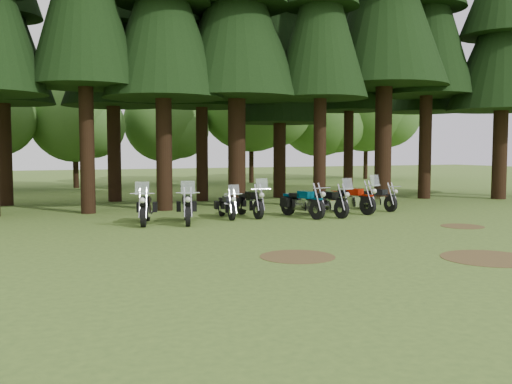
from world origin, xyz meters
TOP-DOWN VIEW (x-y plane):
  - ground at (0.00, 0.00)m, footprint 120.00×120.00m
  - pine_front_9 at (13.94, 7.83)m, footprint 5.44×5.44m
  - pine_back_3 at (-0.37, 12.94)m, footprint 4.35×4.35m
  - pine_back_4 at (4.04, 13.25)m, footprint 4.94×4.94m
  - pine_back_5 at (8.07, 12.86)m, footprint 3.94×3.94m
  - pine_back_6 at (13.36, 12.79)m, footprint 4.59×4.59m
  - decid_3 at (-4.71, 25.13)m, footprint 6.12×5.95m
  - decid_4 at (1.58, 26.32)m, footprint 5.93×5.76m
  - decid_5 at (8.29, 25.71)m, footprint 8.45×8.21m
  - decid_6 at (14.85, 27.01)m, footprint 7.06×6.86m
  - decid_7 at (19.46, 26.83)m, footprint 8.44×8.20m
  - dirt_patch_0 at (-3.00, -2.00)m, footprint 1.80×1.80m
  - dirt_patch_1 at (4.50, 0.50)m, footprint 1.40×1.40m
  - dirt_patch_2 at (1.00, -4.00)m, footprint 2.20×2.20m
  - motorcycle_0 at (-4.94, 5.37)m, footprint 1.01×2.37m
  - motorcycle_1 at (-3.59, 4.97)m, footprint 0.93×2.41m
  - motorcycle_2 at (-1.83, 5.75)m, footprint 0.49×2.08m
  - motorcycle_3 at (-0.85, 5.86)m, footprint 0.45×2.39m
  - motorcycle_4 at (0.87, 4.90)m, footprint 0.62×2.42m
  - motorcycle_5 at (1.89, 4.77)m, footprint 0.67×2.39m
  - motorcycle_6 at (3.35, 5.34)m, footprint 0.90×2.49m
  - motorcycle_7 at (4.95, 5.83)m, footprint 0.42×2.20m

SIDE VIEW (x-z plane):
  - ground at x=0.00m, z-range 0.00..0.00m
  - dirt_patch_0 at x=-3.00m, z-range 0.00..0.01m
  - dirt_patch_1 at x=4.50m, z-range 0.00..0.01m
  - dirt_patch_2 at x=1.00m, z-range 0.00..0.01m
  - motorcycle_2 at x=-1.83m, z-range -0.22..1.09m
  - motorcycle_7 at x=4.95m, z-range 0.01..0.90m
  - motorcycle_5 at x=1.89m, z-range -0.25..1.25m
  - motorcycle_3 at x=-0.85m, z-range -0.25..1.26m
  - motorcycle_0 at x=-4.94m, z-range -0.25..1.26m
  - motorcycle_4 at x=0.87m, z-range 0.01..1.00m
  - motorcycle_1 at x=-3.59m, z-range -0.25..1.28m
  - motorcycle_6 at x=3.35m, z-range -0.26..1.31m
  - decid_4 at x=1.58m, z-range 0.67..8.07m
  - decid_3 at x=-4.71m, z-range 0.69..8.34m
  - decid_6 at x=14.85m, z-range 0.79..9.61m
  - decid_7 at x=19.46m, z-range 0.95..11.50m
  - decid_5 at x=8.29m, z-range 0.95..11.51m
  - pine_back_4 at x=4.04m, z-range 1.36..15.14m
  - pine_front_9 at x=13.94m, z-range 1.57..17.46m
  - pine_back_3 at x=-0.37m, z-range 1.60..17.80m
  - pine_back_5 at x=8.07m, z-range 1.61..17.94m
  - pine_back_6 at x=13.36m, z-range 1.64..18.22m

